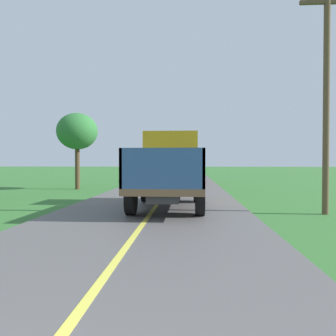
# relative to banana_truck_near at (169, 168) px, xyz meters

# --- Properties ---
(banana_truck_near) EXTENTS (2.38, 5.82, 2.80)m
(banana_truck_near) POSITION_rel_banana_truck_near_xyz_m (0.00, 0.00, 0.00)
(banana_truck_near) COLOR #2D2D30
(banana_truck_near) RESTS_ON road_surface
(banana_truck_far) EXTENTS (2.38, 5.81, 2.80)m
(banana_truck_far) POSITION_rel_banana_truck_near_xyz_m (0.28, 15.29, 0.01)
(banana_truck_far) COLOR #2D2D30
(banana_truck_far) RESTS_ON road_surface
(utility_pole_roadside) EXTENTS (1.72, 0.20, 7.22)m
(utility_pole_roadside) POSITION_rel_banana_truck_near_xyz_m (5.15, -1.46, 2.40)
(utility_pole_roadside) COLOR brown
(utility_pole_roadside) RESTS_ON ground
(roadside_tree_mid_right) EXTENTS (2.47, 2.47, 4.65)m
(roadside_tree_mid_right) POSITION_rel_banana_truck_near_xyz_m (-6.07, 7.58, 2.04)
(roadside_tree_mid_right) COLOR #4C3823
(roadside_tree_mid_right) RESTS_ON ground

